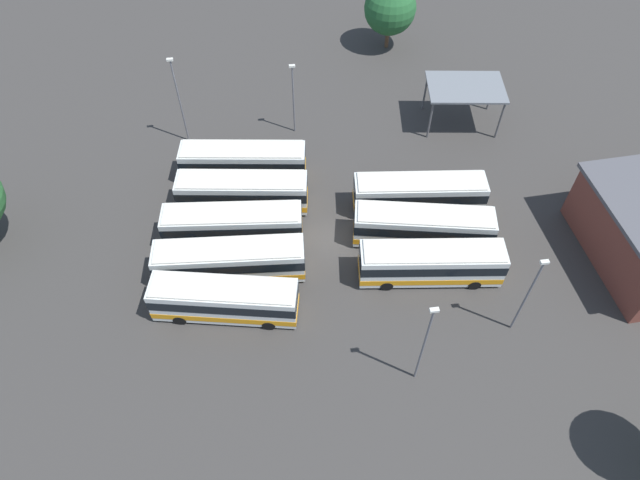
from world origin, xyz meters
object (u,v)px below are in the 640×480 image
(bus_row0_slot1, at_px, (419,194))
(bus_row0_slot2, at_px, (423,227))
(bus_row1_slot3, at_px, (230,261))
(bus_row1_slot4, at_px, (224,299))
(bus_row0_slot3, at_px, (431,263))
(lamp_post_by_building, at_px, (293,96))
(bus_row1_slot0, at_px, (243,162))
(lamp_post_far_corner, at_px, (179,98))
(bus_row1_slot1, at_px, (242,192))
(maintenance_shelter, at_px, (466,89))
(tree_east_edge, at_px, (390,8))
(bus_row1_slot2, at_px, (233,225))
(lamp_post_near_entrance, at_px, (425,343))
(lamp_post_mid_lot, at_px, (528,294))

(bus_row0_slot1, relative_size, bus_row0_slot2, 0.98)
(bus_row1_slot3, bearing_deg, bus_row1_slot4, 81.50)
(bus_row0_slot3, distance_m, lamp_post_by_building, 21.17)
(bus_row0_slot1, relative_size, bus_row1_slot0, 1.00)
(bus_row0_slot1, distance_m, lamp_post_far_corner, 23.49)
(bus_row1_slot1, bearing_deg, maintenance_shelter, -158.94)
(lamp_post_by_building, bearing_deg, tree_east_edge, -132.36)
(bus_row0_slot1, height_order, lamp_post_by_building, lamp_post_by_building)
(maintenance_shelter, height_order, tree_east_edge, tree_east_edge)
(bus_row0_slot3, height_order, bus_row1_slot4, same)
(bus_row1_slot1, relative_size, bus_row1_slot4, 1.03)
(lamp_post_by_building, bearing_deg, lamp_post_far_corner, -0.26)
(bus_row0_slot3, relative_size, maintenance_shelter, 1.43)
(bus_row1_slot2, bearing_deg, bus_row1_slot4, 82.70)
(maintenance_shelter, bearing_deg, bus_row1_slot3, 33.92)
(bus_row0_slot2, xyz_separation_m, bus_row1_slot2, (15.42, -2.33, 0.00))
(maintenance_shelter, bearing_deg, bus_row1_slot4, 38.84)
(lamp_post_far_corner, bearing_deg, lamp_post_by_building, 179.74)
(bus_row1_slot0, bearing_deg, lamp_post_near_entrance, 116.33)
(bus_row1_slot2, height_order, lamp_post_by_building, lamp_post_by_building)
(lamp_post_by_building, bearing_deg, lamp_post_mid_lot, 118.84)
(bus_row0_slot3, height_order, lamp_post_far_corner, lamp_post_far_corner)
(bus_row1_slot2, height_order, tree_east_edge, tree_east_edge)
(bus_row0_slot2, bearing_deg, lamp_post_far_corner, -38.74)
(maintenance_shelter, bearing_deg, bus_row1_slot0, 12.22)
(lamp_post_near_entrance, bearing_deg, maintenance_shelter, -112.76)
(lamp_post_mid_lot, relative_size, tree_east_edge, 1.09)
(bus_row1_slot2, relative_size, lamp_post_far_corner, 1.26)
(bus_row1_slot1, distance_m, tree_east_edge, 29.22)
(bus_row0_slot1, relative_size, lamp_post_mid_lot, 1.38)
(bus_row1_slot4, bearing_deg, bus_row1_slot2, -97.30)
(bus_row0_slot1, xyz_separation_m, bus_row1_slot0, (14.76, -6.10, 0.00))
(bus_row1_slot1, height_order, lamp_post_near_entrance, lamp_post_near_entrance)
(bus_row0_slot1, distance_m, bus_row0_slot2, 3.69)
(bus_row0_slot3, distance_m, lamp_post_far_corner, 27.30)
(bus_row1_slot1, relative_size, lamp_post_mid_lot, 1.38)
(bus_row1_slot0, bearing_deg, lamp_post_far_corner, -48.05)
(maintenance_shelter, distance_m, lamp_post_far_corner, 27.07)
(bus_row1_slot0, height_order, lamp_post_near_entrance, lamp_post_near_entrance)
(bus_row0_slot2, distance_m, maintenance_shelter, 16.51)
(bus_row1_slot1, bearing_deg, bus_row1_slot4, 80.04)
(bus_row1_slot0, bearing_deg, lamp_post_by_building, -132.44)
(bus_row1_slot1, height_order, bus_row1_slot4, same)
(bus_row1_slot2, relative_size, tree_east_edge, 1.52)
(bus_row1_slot3, height_order, lamp_post_far_corner, lamp_post_far_corner)
(bus_row1_slot4, bearing_deg, lamp_post_near_entrance, 151.18)
(lamp_post_near_entrance, relative_size, tree_east_edge, 1.17)
(bus_row0_slot2, relative_size, lamp_post_by_building, 1.54)
(lamp_post_far_corner, relative_size, lamp_post_near_entrance, 1.03)
(bus_row0_slot3, distance_m, lamp_post_mid_lot, 7.83)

